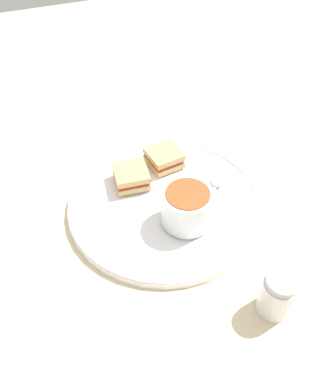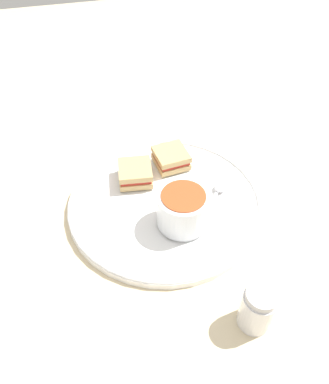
% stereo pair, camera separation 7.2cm
% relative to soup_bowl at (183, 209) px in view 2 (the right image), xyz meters
% --- Properties ---
extents(ground_plane, '(2.40, 2.40, 0.00)m').
position_rel_soup_bowl_xyz_m(ground_plane, '(-0.02, 0.06, -0.05)').
color(ground_plane, beige).
extents(plate, '(0.38, 0.38, 0.02)m').
position_rel_soup_bowl_xyz_m(plate, '(-0.02, 0.06, -0.04)').
color(plate, white).
rests_on(plate, ground_plane).
extents(soup_bowl, '(0.09, 0.09, 0.07)m').
position_rel_soup_bowl_xyz_m(soup_bowl, '(0.00, 0.00, 0.00)').
color(soup_bowl, white).
rests_on(soup_bowl, plate).
extents(spoon, '(0.09, 0.11, 0.01)m').
position_rel_soup_bowl_xyz_m(spoon, '(0.09, 0.06, -0.03)').
color(spoon, silver).
rests_on(spoon, plate).
extents(sandwich_half_near, '(0.07, 0.08, 0.03)m').
position_rel_soup_bowl_xyz_m(sandwich_half_near, '(0.02, 0.16, -0.02)').
color(sandwich_half_near, tan).
rests_on(sandwich_half_near, plate).
extents(sandwich_half_far, '(0.07, 0.08, 0.03)m').
position_rel_soup_bowl_xyz_m(sandwich_half_far, '(-0.06, 0.14, -0.02)').
color(sandwich_half_far, tan).
rests_on(sandwich_half_far, plate).
extents(salt_shaker, '(0.05, 0.05, 0.08)m').
position_rel_soup_bowl_xyz_m(salt_shaker, '(0.05, -0.21, -0.01)').
color(salt_shaker, silver).
rests_on(salt_shaker, ground_plane).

